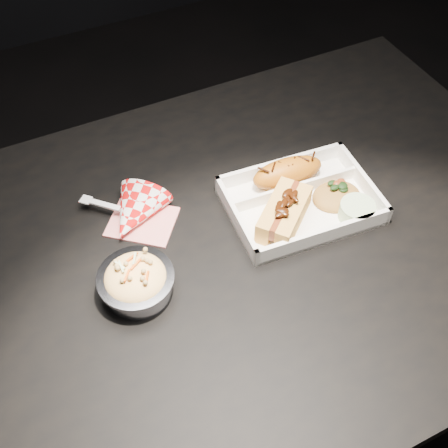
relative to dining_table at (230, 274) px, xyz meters
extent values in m
cube|color=black|center=(0.00, 0.00, -0.68)|extent=(4.00, 4.00, 0.05)
cube|color=black|center=(0.00, 0.00, 0.08)|extent=(1.20, 0.80, 0.03)
cylinder|color=black|center=(0.55, 0.35, -0.30)|extent=(0.05, 0.05, 0.72)
cube|color=white|center=(0.14, 0.02, 0.09)|extent=(0.26, 0.20, 0.01)
cube|color=white|center=(0.15, 0.10, 0.11)|extent=(0.25, 0.03, 0.04)
cube|color=white|center=(0.14, -0.07, 0.11)|extent=(0.25, 0.03, 0.04)
cube|color=white|center=(0.02, 0.03, 0.11)|extent=(0.02, 0.18, 0.04)
cube|color=white|center=(0.27, 0.01, 0.11)|extent=(0.02, 0.18, 0.04)
cube|color=white|center=(0.15, 0.04, 0.11)|extent=(0.23, 0.02, 0.03)
ellipsoid|color=#BA6412|center=(0.15, 0.07, 0.12)|extent=(0.14, 0.06, 0.05)
cube|color=#E3A84D|center=(0.11, -0.02, 0.12)|extent=(0.11, 0.10, 0.04)
cube|color=#E3A84D|center=(0.09, 0.01, 0.12)|extent=(0.11, 0.10, 0.04)
cylinder|color=brown|center=(0.10, 0.00, 0.13)|extent=(0.11, 0.10, 0.03)
ellipsoid|color=#AA7431|center=(0.21, 0.00, 0.11)|extent=(0.09, 0.08, 0.03)
cylinder|color=#B6D39F|center=(0.21, -0.05, 0.11)|extent=(0.06, 0.06, 0.03)
cylinder|color=silver|center=(-0.17, -0.02, 0.11)|extent=(0.10, 0.10, 0.04)
cylinder|color=silver|center=(-0.17, -0.02, 0.13)|extent=(0.12, 0.12, 0.01)
ellipsoid|color=#F6F2AD|center=(-0.17, -0.02, 0.13)|extent=(0.10, 0.10, 0.04)
cube|color=red|center=(-0.12, 0.11, 0.09)|extent=(0.14, 0.14, 0.00)
cone|color=red|center=(-0.13, 0.12, 0.11)|extent=(0.15, 0.15, 0.10)
cube|color=white|center=(-0.17, 0.15, 0.11)|extent=(0.05, 0.05, 0.00)
cube|color=white|center=(-0.19, 0.18, 0.11)|extent=(0.03, 0.03, 0.00)
camera|label=1|loc=(-0.26, -0.51, 0.83)|focal=45.00mm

